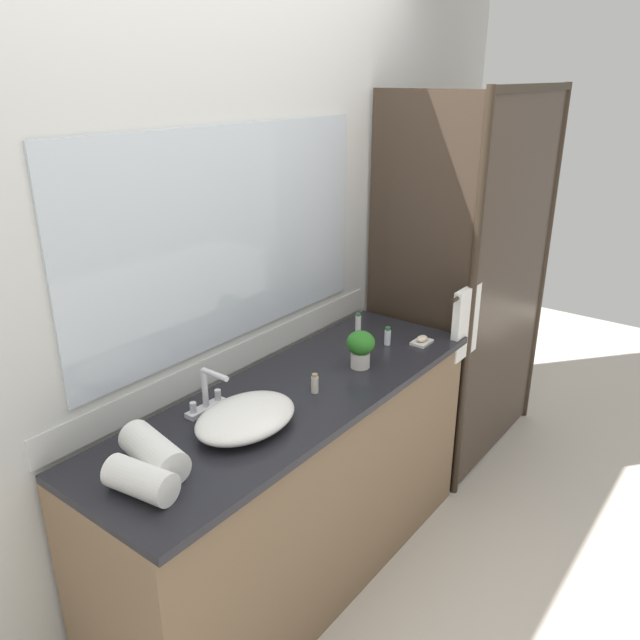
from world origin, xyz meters
name	(u,v)px	position (x,y,z in m)	size (l,w,h in m)	color
ground_plane	(299,575)	(0.00, 0.00, 0.00)	(8.00, 8.00, 0.00)	beige
wall_back_with_mirror	(227,275)	(0.00, 0.34, 1.30)	(4.40, 0.06, 2.60)	silver
vanity_cabinet	(296,488)	(0.00, 0.01, 0.45)	(1.80, 0.58, 0.90)	brown
shower_enclosure	(483,287)	(1.27, -0.19, 1.03)	(1.20, 0.59, 2.00)	#2D2319
sink_basin	(246,417)	(-0.31, -0.03, 0.94)	(0.39, 0.29, 0.08)	white
faucet	(207,397)	(-0.31, 0.16, 0.96)	(0.17, 0.14, 0.17)	silver
potted_plant	(361,347)	(0.33, -0.07, 0.99)	(0.12, 0.12, 0.16)	beige
soap_dish	(422,340)	(0.71, -0.16, 0.91)	(0.10, 0.07, 0.04)	silver
amenity_bottle_conditioner	(315,384)	(0.04, -0.06, 0.94)	(0.03, 0.03, 0.08)	silver
amenity_bottle_shampoo	(388,336)	(0.60, -0.04, 0.94)	(0.03, 0.03, 0.08)	silver
amenity_bottle_lotion	(358,323)	(0.65, 0.16, 0.94)	(0.03, 0.03, 0.09)	white
rolled_towel_near_edge	(141,480)	(-0.76, -0.05, 0.95)	(0.10, 0.10, 0.21)	white
rolled_towel_middle	(154,452)	(-0.65, 0.03, 0.96)	(0.11, 0.11, 0.26)	white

